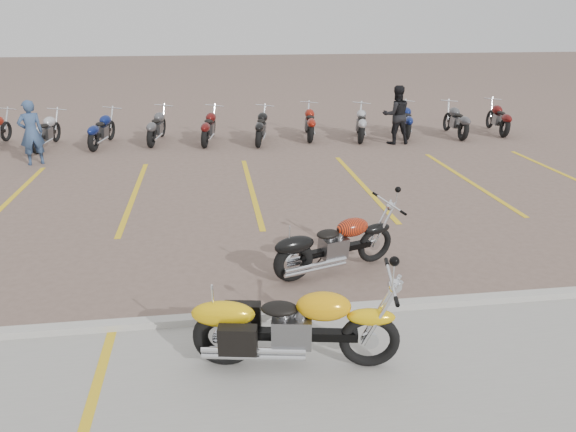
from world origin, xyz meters
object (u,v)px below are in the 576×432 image
(flame_cruiser, at_px, (331,246))
(person_a, at_px, (31,133))
(person_b, at_px, (396,115))
(yellow_cruiser, at_px, (291,329))

(flame_cruiser, xyz_separation_m, person_a, (-6.61, 7.86, 0.44))
(person_b, bearing_deg, person_a, 5.47)
(flame_cruiser, xyz_separation_m, person_b, (4.03, 9.01, 0.47))
(flame_cruiser, distance_m, person_b, 9.88)
(yellow_cruiser, xyz_separation_m, flame_cruiser, (1.00, 2.43, -0.05))
(yellow_cruiser, bearing_deg, person_b, 76.62)
(person_a, xyz_separation_m, person_b, (10.64, 1.15, 0.03))
(yellow_cruiser, relative_size, person_a, 1.36)
(person_a, bearing_deg, yellow_cruiser, 92.23)
(person_a, bearing_deg, person_b, 159.81)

